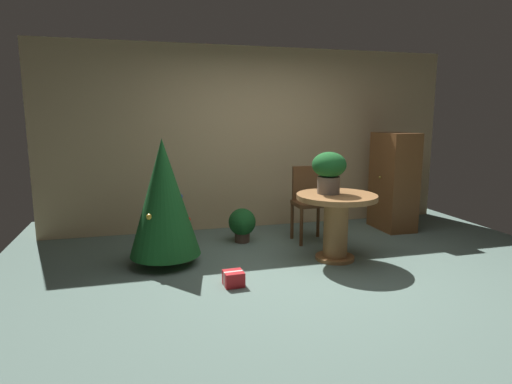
% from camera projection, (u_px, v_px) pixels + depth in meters
% --- Properties ---
extents(ground_plane, '(6.60, 6.60, 0.00)m').
position_uv_depth(ground_plane, '(309.00, 276.00, 4.42)').
color(ground_plane, slate).
extents(back_wall_panel, '(6.00, 0.10, 2.60)m').
position_uv_depth(back_wall_panel, '(254.00, 139.00, 6.28)').
color(back_wall_panel, tan).
rests_on(back_wall_panel, ground_plane).
extents(round_dining_table, '(0.90, 0.90, 0.76)m').
position_uv_depth(round_dining_table, '(336.00, 216.00, 4.87)').
color(round_dining_table, '#9E6B3D').
rests_on(round_dining_table, ground_plane).
extents(flower_vase, '(0.39, 0.39, 0.47)m').
position_uv_depth(flower_vase, '(329.00, 169.00, 4.83)').
color(flower_vase, '#665B51').
rests_on(flower_vase, round_dining_table).
extents(wooden_chair_far, '(0.42, 0.39, 0.98)m').
position_uv_depth(wooden_chair_far, '(308.00, 198.00, 5.65)').
color(wooden_chair_far, brown).
rests_on(wooden_chair_far, ground_plane).
extents(holiday_tree, '(0.78, 0.78, 1.40)m').
position_uv_depth(holiday_tree, '(164.00, 198.00, 4.67)').
color(holiday_tree, brown).
rests_on(holiday_tree, ground_plane).
extents(gift_box_red, '(0.20, 0.19, 0.15)m').
position_uv_depth(gift_box_red, '(234.00, 278.00, 4.17)').
color(gift_box_red, red).
rests_on(gift_box_red, ground_plane).
extents(wooden_cabinet, '(0.46, 0.67, 1.40)m').
position_uv_depth(wooden_cabinet, '(394.00, 181.00, 6.19)').
color(wooden_cabinet, brown).
rests_on(wooden_cabinet, ground_plane).
extents(potted_plant, '(0.36, 0.36, 0.44)m').
position_uv_depth(potted_plant, '(242.00, 223.00, 5.60)').
color(potted_plant, '#4C382D').
rests_on(potted_plant, ground_plane).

